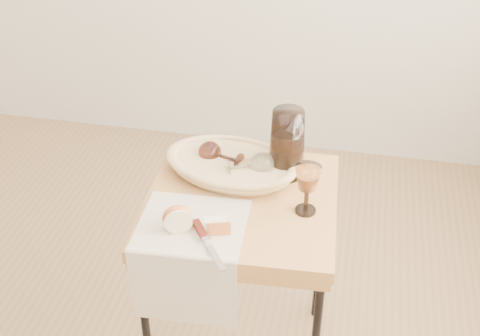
% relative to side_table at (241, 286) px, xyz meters
% --- Properties ---
extents(side_table, '(0.58, 0.58, 0.70)m').
position_rel_side_table_xyz_m(side_table, '(0.00, 0.00, 0.00)').
color(side_table, brown).
rests_on(side_table, floor).
extents(tea_towel, '(0.30, 0.27, 0.01)m').
position_rel_side_table_xyz_m(tea_towel, '(-0.11, -0.15, 0.35)').
color(tea_towel, beige).
rests_on(tea_towel, side_table).
extents(bread_basket, '(0.39, 0.30, 0.05)m').
position_rel_side_table_xyz_m(bread_basket, '(-0.06, 0.12, 0.37)').
color(bread_basket, '#A88356').
rests_on(bread_basket, side_table).
extents(goblet_lying_a, '(0.13, 0.11, 0.07)m').
position_rel_side_table_xyz_m(goblet_lying_a, '(-0.09, 0.13, 0.40)').
color(goblet_lying_a, '#46221A').
rests_on(goblet_lying_a, bread_basket).
extents(goblet_lying_b, '(0.14, 0.12, 0.08)m').
position_rel_side_table_xyz_m(goblet_lying_b, '(-0.00, 0.10, 0.40)').
color(goblet_lying_b, white).
rests_on(goblet_lying_b, bread_basket).
extents(pitcher, '(0.23, 0.27, 0.26)m').
position_rel_side_table_xyz_m(pitcher, '(0.11, 0.16, 0.46)').
color(pitcher, black).
rests_on(pitcher, side_table).
extents(wine_goblet, '(0.09, 0.09, 0.15)m').
position_rel_side_table_xyz_m(wine_goblet, '(0.19, -0.02, 0.42)').
color(wine_goblet, white).
rests_on(wine_goblet, side_table).
extents(apple_half, '(0.09, 0.07, 0.08)m').
position_rel_side_table_xyz_m(apple_half, '(-0.14, -0.17, 0.39)').
color(apple_half, red).
rests_on(apple_half, tea_towel).
extents(apple_wedge, '(0.07, 0.05, 0.04)m').
position_rel_side_table_xyz_m(apple_wedge, '(-0.04, -0.16, 0.37)').
color(apple_wedge, '#F4E4B6').
rests_on(apple_wedge, tea_towel).
extents(table_knife, '(0.13, 0.18, 0.02)m').
position_rel_side_table_xyz_m(table_knife, '(-0.04, -0.22, 0.36)').
color(table_knife, silver).
rests_on(table_knife, tea_towel).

